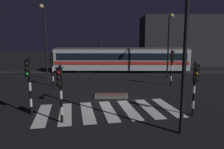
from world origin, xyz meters
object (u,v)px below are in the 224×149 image
at_px(traffic_light_corner_near_left, 29,78).
at_px(tram, 121,59).
at_px(traffic_light_corner_near_right, 195,81).
at_px(street_lamp_trackside_left, 45,34).
at_px(traffic_light_corner_far_left, 52,64).
at_px(traffic_light_corner_far_right, 172,62).
at_px(traffic_light_kerb_mid_left, 60,86).
at_px(street_lamp_trackside_right, 169,38).
at_px(street_lamp_near_kerb, 188,24).

bearing_deg(traffic_light_corner_near_left, tram, 71.47).
distance_m(traffic_light_corner_near_right, street_lamp_trackside_left, 16.94).
distance_m(traffic_light_corner_near_left, traffic_light_corner_far_left, 7.88).
height_order(traffic_light_corner_far_right, traffic_light_corner_far_left, traffic_light_corner_far_right).
height_order(traffic_light_corner_near_left, traffic_light_kerb_mid_left, traffic_light_corner_near_left).
bearing_deg(street_lamp_trackside_right, traffic_light_kerb_mid_left, -123.12).
bearing_deg(street_lamp_near_kerb, tram, 96.36).
relative_size(street_lamp_trackside_left, tram, 0.44).
relative_size(traffic_light_corner_far_right, street_lamp_trackside_right, 0.48).
height_order(street_lamp_near_kerb, street_lamp_trackside_right, street_lamp_near_kerb).
height_order(traffic_light_corner_near_left, street_lamp_trackside_right, street_lamp_trackside_right).
xyz_separation_m(street_lamp_trackside_right, tram, (-5.07, 4.85, -2.69)).
distance_m(traffic_light_corner_near_left, tram, 17.83).
distance_m(traffic_light_corner_far_right, traffic_light_kerb_mid_left, 12.29).
distance_m(traffic_light_corner_far_right, traffic_light_corner_far_left, 11.05).
xyz_separation_m(traffic_light_corner_far_right, traffic_light_kerb_mid_left, (-8.02, -9.32, -0.24)).
bearing_deg(street_lamp_near_kerb, traffic_light_corner_far_right, 78.14).
relative_size(traffic_light_corner_near_right, traffic_light_corner_far_left, 0.96).
bearing_deg(traffic_light_corner_far_right, tram, 116.59).
relative_size(traffic_light_corner_far_right, traffic_light_corner_near_left, 1.02).
bearing_deg(street_lamp_trackside_left, traffic_light_corner_near_left, -76.80).
bearing_deg(traffic_light_corner_far_right, traffic_light_kerb_mid_left, -130.71).
distance_m(traffic_light_corner_far_left, street_lamp_trackside_left, 5.03).
xyz_separation_m(traffic_light_corner_near_right, street_lamp_near_kerb, (-1.39, -2.52, 2.89)).
relative_size(street_lamp_trackside_right, tram, 0.39).
bearing_deg(traffic_light_corner_far_left, street_lamp_trackside_left, 114.95).
bearing_deg(traffic_light_corner_far_left, traffic_light_corner_far_right, 1.36).
relative_size(traffic_light_corner_near_right, traffic_light_corner_near_left, 0.93).
relative_size(traffic_light_corner_near_left, street_lamp_trackside_right, 0.47).
relative_size(traffic_light_kerb_mid_left, tram, 0.17).
distance_m(traffic_light_corner_near_left, street_lamp_near_kerb, 8.70).
bearing_deg(traffic_light_corner_far_right, traffic_light_corner_far_left, -178.64).
bearing_deg(traffic_light_corner_far_left, traffic_light_corner_near_right, -37.75).
height_order(traffic_light_corner_far_left, street_lamp_trackside_left, street_lamp_trackside_left).
distance_m(traffic_light_corner_near_left, street_lamp_trackside_right, 16.30).
height_order(traffic_light_corner_near_right, tram, tram).
distance_m(traffic_light_corner_far_right, street_lamp_near_kerb, 11.24).
bearing_deg(street_lamp_near_kerb, traffic_light_corner_near_right, 61.22).
relative_size(street_lamp_trackside_left, street_lamp_trackside_right, 1.13).
bearing_deg(street_lamp_trackside_left, traffic_light_corner_far_left, -65.05).
distance_m(traffic_light_corner_far_left, street_lamp_trackside_right, 12.66).
bearing_deg(street_lamp_trackside_right, tram, 136.28).
xyz_separation_m(traffic_light_kerb_mid_left, traffic_light_corner_far_left, (-3.03, 9.05, 0.12)).
relative_size(street_lamp_near_kerb, street_lamp_trackside_right, 1.12).
xyz_separation_m(traffic_light_corner_far_right, street_lamp_trackside_right, (0.65, 3.97, 2.23)).
bearing_deg(street_lamp_near_kerb, street_lamp_trackside_left, 126.67).
bearing_deg(traffic_light_corner_near_left, street_lamp_trackside_left, 103.20).
relative_size(traffic_light_kerb_mid_left, traffic_light_corner_far_left, 0.95).
bearing_deg(street_lamp_trackside_left, tram, 32.42).
bearing_deg(street_lamp_near_kerb, traffic_light_corner_far_left, 130.22).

